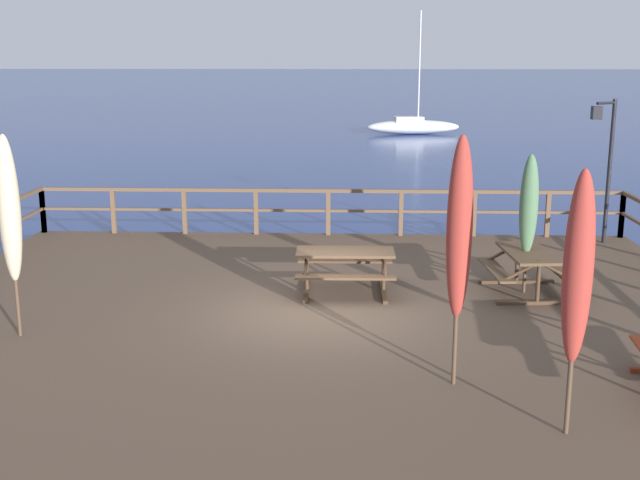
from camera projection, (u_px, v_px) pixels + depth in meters
ground_plane at (318, 358)px, 13.31m from camera, size 600.00×600.00×0.00m
wooden_deck at (318, 335)px, 13.21m from camera, size 13.87×11.79×0.83m
railing_waterside_far at (328, 204)px, 18.54m from camera, size 13.67×0.10×1.09m
picnic_table_back_right at (528, 264)px, 13.97m from camera, size 1.52×1.74×0.78m
picnic_table_front_right at (345, 262)px, 14.03m from camera, size 1.74×1.43×0.78m
patio_umbrella_short_mid at (529, 206)px, 13.81m from camera, size 0.32×0.32×2.48m
patio_umbrella_tall_back_left at (459, 229)px, 9.75m from camera, size 0.32×0.32×3.20m
patio_umbrella_short_front at (578, 269)px, 8.45m from camera, size 0.32×0.32×2.98m
patio_umbrella_short_back at (9, 210)px, 11.53m from camera, size 0.32×0.32×3.03m
lamp_post_hooked at (605, 150)px, 17.36m from camera, size 0.61×0.44×3.20m
sailboat_distant at (413, 126)px, 51.31m from camera, size 6.16×2.40×7.72m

